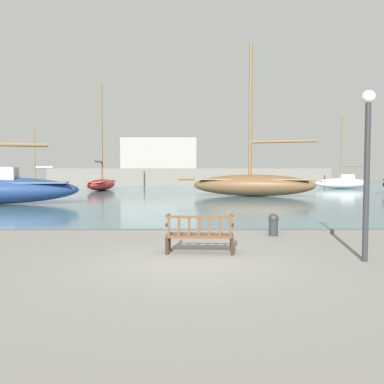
# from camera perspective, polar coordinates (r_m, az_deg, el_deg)

# --- Properties ---
(ground_plane) EXTENTS (160.00, 160.00, 0.00)m
(ground_plane) POSITION_cam_1_polar(r_m,az_deg,el_deg) (8.17, -0.34, -10.64)
(ground_plane) COLOR gray
(harbor_water) EXTENTS (100.00, 80.00, 0.08)m
(harbor_water) POSITION_cam_1_polar(r_m,az_deg,el_deg) (51.98, -0.40, 0.86)
(harbor_water) COLOR slate
(harbor_water) RESTS_ON ground
(quay_edge_kerb) EXTENTS (40.00, 0.30, 0.12)m
(quay_edge_kerb) POSITION_cam_1_polar(r_m,az_deg,el_deg) (11.94, -0.36, -6.02)
(quay_edge_kerb) COLOR #5B5954
(quay_edge_kerb) RESTS_ON ground
(park_bench) EXTENTS (1.63, 0.63, 0.92)m
(park_bench) POSITION_cam_1_polar(r_m,az_deg,el_deg) (8.96, 1.18, -6.37)
(park_bench) COLOR #322113
(park_bench) RESTS_ON ground
(sailboat_nearest_port) EXTENTS (2.35, 9.57, 11.11)m
(sailboat_nearest_port) POSITION_cam_1_polar(r_m,az_deg,el_deg) (40.85, -13.59, 1.29)
(sailboat_nearest_port) COLOR maroon
(sailboat_nearest_port) RESTS_ON harbor_water
(sailboat_nearest_starboard) EXTENTS (10.93, 4.80, 11.93)m
(sailboat_nearest_starboard) POSITION_cam_1_polar(r_m,az_deg,el_deg) (30.01, 9.27, 1.25)
(sailboat_nearest_starboard) COLOR brown
(sailboat_nearest_starboard) RESTS_ON harbor_water
(sailboat_distant_harbor) EXTENTS (6.08, 1.71, 6.82)m
(sailboat_distant_harbor) POSITION_cam_1_polar(r_m,az_deg,el_deg) (46.36, -22.60, 1.16)
(sailboat_distant_harbor) COLOR navy
(sailboat_distant_harbor) RESTS_ON harbor_water
(sailboat_far_port) EXTENTS (7.31, 1.81, 8.34)m
(sailboat_far_port) POSITION_cam_1_polar(r_m,az_deg,el_deg) (47.09, 21.95, 1.38)
(sailboat_far_port) COLOR silver
(sailboat_far_port) RESTS_ON harbor_water
(mooring_bollard) EXTENTS (0.31, 0.31, 0.68)m
(mooring_bollard) POSITION_cam_1_polar(r_m,az_deg,el_deg) (11.69, 12.31, -4.70)
(mooring_bollard) COLOR #2D2D33
(mooring_bollard) RESTS_ON ground
(lamp_post) EXTENTS (0.28, 0.28, 3.67)m
(lamp_post) POSITION_cam_1_polar(r_m,az_deg,el_deg) (8.86, 25.13, 4.90)
(lamp_post) COLOR #2D2D33
(lamp_post) RESTS_ON ground
(far_breakwater) EXTENTS (41.56, 2.40, 7.09)m
(far_breakwater) POSITION_cam_1_polar(r_m,az_deg,el_deg) (55.77, -1.72, 3.30)
(far_breakwater) COLOR slate
(far_breakwater) RESTS_ON ground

